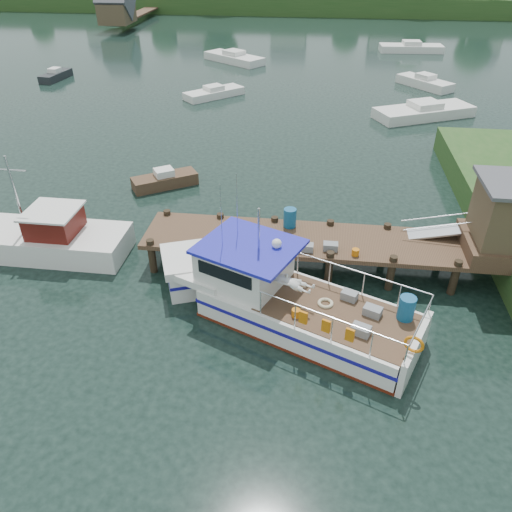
# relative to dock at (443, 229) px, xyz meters

# --- Properties ---
(ground_plane) EXTENTS (160.00, 160.00, 0.00)m
(ground_plane) POSITION_rel_dock_xyz_m (-6.51, -0.01, -2.24)
(ground_plane) COLOR black
(dock) EXTENTS (16.60, 3.00, 4.78)m
(dock) POSITION_rel_dock_xyz_m (0.00, 0.00, 0.00)
(dock) COLOR #4A3323
(dock) RESTS_ON ground
(lobster_boat) EXTENTS (10.64, 6.64, 5.30)m
(lobster_boat) POSITION_rel_dock_xyz_m (-6.51, -3.59, -1.28)
(lobster_boat) COLOR silver
(lobster_boat) RESTS_ON ground
(work_boat) EXTENTS (8.80, 2.74, 4.65)m
(work_boat) POSITION_rel_dock_xyz_m (-17.62, -0.41, -1.50)
(work_boat) COLOR silver
(work_boat) RESTS_ON ground
(moored_rowboat) EXTENTS (3.75, 3.05, 1.07)m
(moored_rowboat) POSITION_rel_dock_xyz_m (-13.86, 7.03, -1.85)
(moored_rowboat) COLOR #4A3323
(moored_rowboat) RESTS_ON ground
(moored_far) EXTENTS (7.43, 2.93, 1.24)m
(moored_far) POSITION_rel_dock_xyz_m (5.04, 46.55, -1.78)
(moored_far) COLOR silver
(moored_far) RESTS_ON ground
(moored_a) EXTENTS (5.10, 5.04, 0.99)m
(moored_a) POSITION_rel_dock_xyz_m (-14.57, 25.11, -1.88)
(moored_a) COLOR silver
(moored_a) RESTS_ON ground
(moored_b) EXTENTS (4.95, 5.34, 1.20)m
(moored_b) POSITION_rel_dock_xyz_m (4.22, 30.69, -1.79)
(moored_b) COLOR silver
(moored_b) RESTS_ON ground
(moored_c) EXTENTS (8.19, 5.82, 1.23)m
(moored_c) POSITION_rel_dock_xyz_m (2.81, 21.71, -1.78)
(moored_c) COLOR silver
(moored_c) RESTS_ON ground
(moored_d) EXTENTS (7.28, 6.30, 1.23)m
(moored_d) POSITION_rel_dock_xyz_m (-14.99, 38.61, -1.78)
(moored_d) COLOR silver
(moored_d) RESTS_ON ground
(moored_e) EXTENTS (1.82, 4.06, 1.08)m
(moored_e) POSITION_rel_dock_xyz_m (-31.05, 29.05, -1.84)
(moored_e) COLOR black
(moored_e) RESTS_ON ground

